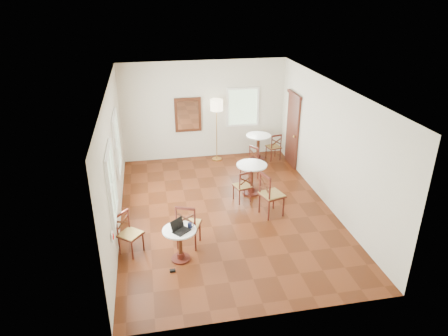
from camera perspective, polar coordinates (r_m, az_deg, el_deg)
name	(u,v)px	position (r m, az deg, el deg)	size (l,w,h in m)	color
ground	(226,211)	(9.97, 0.33, -5.94)	(7.00, 7.00, 0.00)	#58240F
room_shell	(222,133)	(9.41, -0.33, 4.85)	(5.02, 7.02, 3.01)	beige
cafe_table_near	(180,241)	(8.16, -6.14, -10.08)	(0.66, 0.66, 0.70)	#491A12
cafe_table_mid	(251,175)	(10.56, 3.83, -1.05)	(0.78, 0.78, 0.82)	#491A12
cafe_table_back	(258,145)	(12.65, 4.77, 3.27)	(0.76, 0.76, 0.81)	#491A12
chair_near_a	(188,225)	(8.51, -5.03, -7.89)	(0.60, 0.60, 1.01)	#491A12
chair_near_b	(129,234)	(8.53, -13.03, -8.87)	(0.58, 0.58, 0.89)	#491A12
chair_mid_a	(243,186)	(10.20, 2.61, -2.52)	(0.48, 0.48, 0.85)	#491A12
chair_mid_b	(271,194)	(9.61, 6.53, -3.67)	(0.62, 0.62, 1.08)	#491A12
chair_back_a	(274,147)	(12.73, 6.95, 2.96)	(0.47, 0.47, 0.85)	#491A12
chair_back_b	(250,163)	(11.41, 3.65, 0.65)	(0.57, 0.57, 0.91)	#491A12
floor_lamp	(217,109)	(12.25, -1.05, 8.17)	(0.37, 0.37, 1.91)	#BF8C3F
laptop	(180,228)	(7.95, -6.18, -8.32)	(0.41, 0.40, 0.22)	black
mouse	(181,223)	(8.18, -5.94, -7.60)	(0.09, 0.05, 0.03)	black
navy_mug	(190,225)	(8.03, -4.74, -7.96)	(0.13, 0.08, 0.10)	black
water_glass	(179,229)	(7.96, -6.26, -8.40)	(0.05, 0.05, 0.09)	white
power_adapter	(173,271)	(8.11, -7.17, -13.99)	(0.11, 0.07, 0.04)	black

